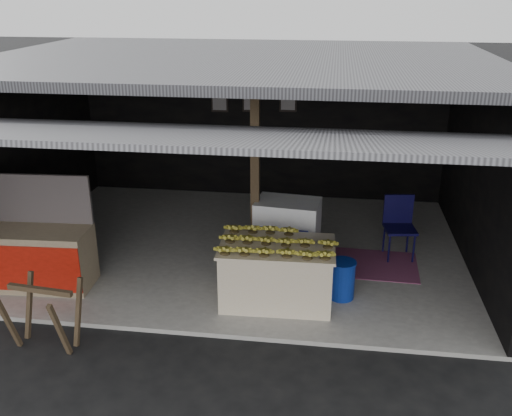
# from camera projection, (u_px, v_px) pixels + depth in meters

# --- Properties ---
(ground) EXTENTS (80.00, 80.00, 0.00)m
(ground) POSITION_uv_depth(u_px,v_px,m) (209.00, 337.00, 6.85)
(ground) COLOR black
(ground) RESTS_ON ground
(concrete_slab) EXTENTS (7.00, 5.00, 0.06)m
(concrete_slab) POSITION_uv_depth(u_px,v_px,m) (242.00, 247.00, 9.14)
(concrete_slab) COLOR gray
(concrete_slab) RESTS_ON ground
(shophouse) EXTENTS (7.40, 7.29, 3.02)m
(shophouse) POSITION_uv_depth(u_px,v_px,m) (244.00, 115.00, 8.68)
(shophouse) COLOR black
(shophouse) RESTS_ON ground
(banana_table) EXTENTS (1.50, 0.95, 0.81)m
(banana_table) POSITION_uv_depth(u_px,v_px,m) (277.00, 273.00, 7.39)
(banana_table) COLOR beige
(banana_table) RESTS_ON concrete_slab
(banana_pile) EXTENTS (1.38, 0.85, 0.16)m
(banana_pile) POSITION_uv_depth(u_px,v_px,m) (277.00, 240.00, 7.21)
(banana_pile) COLOR gold
(banana_pile) RESTS_ON banana_table
(white_crate) EXTENTS (0.97, 0.71, 1.01)m
(white_crate) POSITION_uv_depth(u_px,v_px,m) (287.00, 233.00, 8.34)
(white_crate) COLOR white
(white_crate) RESTS_ON concrete_slab
(neighbor_stall) EXTENTS (1.51, 0.74, 1.52)m
(neighbor_stall) POSITION_uv_depth(u_px,v_px,m) (37.00, 254.00, 7.78)
(neighbor_stall) COLOR #998466
(neighbor_stall) RESTS_ON concrete_slab
(sawhorse) EXTENTS (0.80, 0.76, 0.79)m
(sawhorse) POSITION_uv_depth(u_px,v_px,m) (43.00, 310.00, 6.49)
(sawhorse) COLOR #493824
(sawhorse) RESTS_ON ground
(water_barrel) EXTENTS (0.34, 0.34, 0.50)m
(water_barrel) POSITION_uv_depth(u_px,v_px,m) (342.00, 280.00, 7.53)
(water_barrel) COLOR navy
(water_barrel) RESTS_ON concrete_slab
(plastic_chair) EXTENTS (0.50, 0.50, 0.95)m
(plastic_chair) POSITION_uv_depth(u_px,v_px,m) (399.00, 221.00, 8.62)
(plastic_chair) COLOR #0C0934
(plastic_chair) RESTS_ON concrete_slab
(magenta_rug) EXTENTS (1.54, 1.06, 0.01)m
(magenta_rug) POSITION_uv_depth(u_px,v_px,m) (366.00, 264.00, 8.52)
(magenta_rug) COLOR #721951
(magenta_rug) RESTS_ON concrete_slab
(picture_frames) EXTENTS (1.62, 0.04, 0.46)m
(picture_frames) POSITION_uv_depth(u_px,v_px,m) (253.00, 101.00, 10.68)
(picture_frames) COLOR black
(picture_frames) RESTS_ON shophouse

